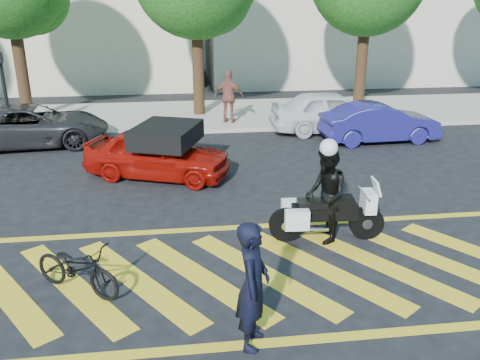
{
  "coord_description": "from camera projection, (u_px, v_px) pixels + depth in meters",
  "views": [
    {
      "loc": [
        -0.91,
        -7.77,
        4.74
      ],
      "look_at": [
        0.33,
        1.97,
        1.05
      ],
      "focal_mm": 38.0,
      "sensor_mm": 36.0,
      "label": 1
    }
  ],
  "objects": [
    {
      "name": "ground",
      "position": [
        235.0,
        275.0,
        8.99
      ],
      "size": [
        90.0,
        90.0,
        0.0
      ],
      "primitive_type": "plane",
      "color": "black",
      "rests_on": "ground"
    },
    {
      "name": "sidewalk",
      "position": [
        200.0,
        115.0,
        20.11
      ],
      "size": [
        60.0,
        5.0,
        0.15
      ],
      "primitive_type": "cube",
      "color": "#9E998E",
      "rests_on": "ground"
    },
    {
      "name": "crosswalk",
      "position": [
        233.0,
        275.0,
        8.98
      ],
      "size": [
        12.33,
        4.0,
        0.01
      ],
      "color": "gold",
      "rests_on": "ground"
    },
    {
      "name": "signal_pole",
      "position": [
        3.0,
        82.0,
        16.58
      ],
      "size": [
        0.28,
        0.43,
        3.2
      ],
      "color": "black",
      "rests_on": "ground"
    },
    {
      "name": "officer_bike",
      "position": [
        253.0,
        286.0,
        6.93
      ],
      "size": [
        0.63,
        0.79,
        1.89
      ],
      "primitive_type": "imported",
      "rotation": [
        0.0,
        0.0,
        1.28
      ],
      "color": "black",
      "rests_on": "ground"
    },
    {
      "name": "bicycle",
      "position": [
        77.0,
        268.0,
        8.35
      ],
      "size": [
        1.74,
        1.42,
        0.89
      ],
      "primitive_type": "imported",
      "rotation": [
        0.0,
        0.0,
        0.99
      ],
      "color": "black",
      "rests_on": "ground"
    },
    {
      "name": "police_motorcycle",
      "position": [
        325.0,
        214.0,
        10.08
      ],
      "size": [
        2.32,
        0.76,
        1.02
      ],
      "rotation": [
        0.0,
        0.0,
        -0.07
      ],
      "color": "black",
      "rests_on": "ground"
    },
    {
      "name": "officer_moto",
      "position": [
        326.0,
        195.0,
        9.93
      ],
      "size": [
        0.8,
        1.0,
        1.95
      ],
      "primitive_type": "imported",
      "rotation": [
        0.0,
        0.0,
        -1.64
      ],
      "color": "black",
      "rests_on": "ground"
    },
    {
      "name": "red_convertible",
      "position": [
        158.0,
        154.0,
        13.47
      ],
      "size": [
        4.16,
        2.82,
        1.32
      ],
      "primitive_type": "imported",
      "rotation": [
        0.0,
        0.0,
        1.21
      ],
      "color": "#900D06",
      "rests_on": "ground"
    },
    {
      "name": "parked_mid_left",
      "position": [
        33.0,
        126.0,
        16.27
      ],
      "size": [
        4.88,
        2.58,
        1.31
      ],
      "primitive_type": "imported",
      "rotation": [
        0.0,
        0.0,
        1.66
      ],
      "color": "black",
      "rests_on": "ground"
    },
    {
      "name": "parked_mid_right",
      "position": [
        331.0,
        112.0,
        17.81
      ],
      "size": [
        4.27,
        1.73,
        1.45
      ],
      "primitive_type": "imported",
      "rotation": [
        0.0,
        0.0,
        1.57
      ],
      "color": "silver",
      "rests_on": "ground"
    },
    {
      "name": "parked_right",
      "position": [
        380.0,
        123.0,
        16.69
      ],
      "size": [
        3.91,
        1.52,
        1.27
      ],
      "primitive_type": "imported",
      "rotation": [
        0.0,
        0.0,
        1.62
      ],
      "color": "navy",
      "rests_on": "ground"
    },
    {
      "name": "pedestrian_right",
      "position": [
        229.0,
        97.0,
        18.4
      ],
      "size": [
        1.2,
        0.84,
        1.89
      ],
      "primitive_type": "imported",
      "rotation": [
        0.0,
        0.0,
        2.76
      ],
      "color": "#924F42",
      "rests_on": "sidewalk"
    }
  ]
}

